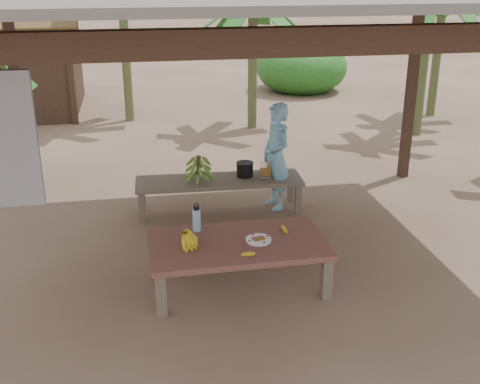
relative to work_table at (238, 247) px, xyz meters
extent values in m
plane|color=brown|center=(0.33, 0.58, -0.43)|extent=(80.00, 80.00, 0.00)
cube|color=black|center=(-2.47, 2.88, 0.92)|extent=(0.13, 0.13, 2.70)
cube|color=black|center=(3.13, 2.88, 0.92)|extent=(0.13, 0.13, 2.70)
cube|color=black|center=(0.33, -1.72, 2.27)|extent=(5.80, 0.14, 0.18)
cube|color=brown|center=(-0.81, -0.43, -0.21)|extent=(0.10, 0.10, 0.44)
cube|color=brown|center=(0.83, -0.41, -0.21)|extent=(0.10, 0.10, 0.44)
cube|color=brown|center=(-0.83, 0.41, -0.21)|extent=(0.10, 0.10, 0.44)
cube|color=brown|center=(0.81, 0.43, -0.21)|extent=(0.10, 0.10, 0.44)
cube|color=maroon|center=(0.00, 0.00, 0.04)|extent=(1.82, 1.03, 0.06)
cube|color=brown|center=(-0.94, 1.81, -0.23)|extent=(0.08, 0.08, 0.40)
cube|color=brown|center=(1.12, 1.74, -0.23)|extent=(0.08, 0.08, 0.40)
cube|color=brown|center=(-0.92, 2.27, -0.23)|extent=(0.08, 0.08, 0.40)
cube|color=brown|center=(1.14, 2.20, -0.23)|extent=(0.08, 0.08, 0.40)
cube|color=brown|center=(0.10, 2.01, -0.01)|extent=(2.22, 0.68, 0.05)
cylinder|color=white|center=(0.21, -0.04, 0.07)|extent=(0.24, 0.24, 0.01)
cylinder|color=white|center=(0.21, -0.04, 0.09)|extent=(0.26, 0.26, 0.02)
cube|color=brown|center=(0.21, -0.04, 0.09)|extent=(0.15, 0.13, 0.02)
ellipsoid|color=yellow|center=(0.05, -0.33, 0.09)|extent=(0.17, 0.09, 0.04)
ellipsoid|color=yellow|center=(0.53, 0.17, 0.09)|extent=(0.07, 0.16, 0.04)
cylinder|color=#44ABD5|center=(-0.38, 0.34, 0.19)|extent=(0.08, 0.08, 0.24)
cylinder|color=black|center=(-0.38, 0.34, 0.32)|extent=(0.06, 0.06, 0.03)
torus|color=black|center=(-0.38, 0.34, 0.35)|extent=(0.05, 0.01, 0.05)
cylinder|color=black|center=(0.46, 2.07, 0.11)|extent=(0.22, 0.22, 0.19)
imported|color=#7DC6EC|center=(0.88, 2.02, 0.29)|extent=(0.46, 0.60, 1.45)
cylinder|color=#596638|center=(4.42, 5.11, 1.01)|extent=(0.18, 0.18, 2.90)
cylinder|color=#596638|center=(1.37, 6.16, 0.88)|extent=(0.18, 0.18, 2.63)
cylinder|color=#596638|center=(-1.06, 7.19, 1.28)|extent=(0.18, 0.18, 3.44)
cylinder|color=#596638|center=(5.41, 6.50, 1.05)|extent=(0.18, 0.18, 2.97)
camera|label=1|loc=(-0.94, -5.43, 2.74)|focal=45.00mm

